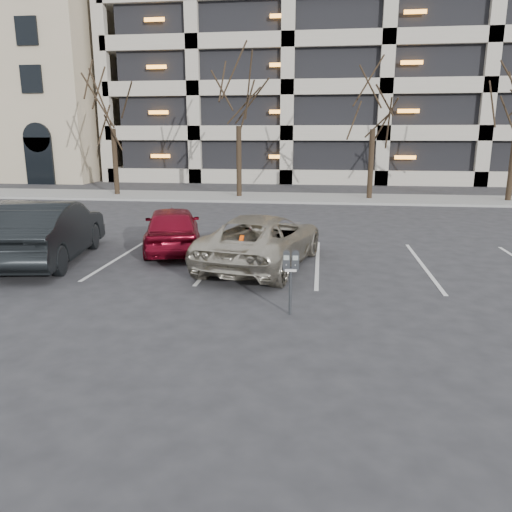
% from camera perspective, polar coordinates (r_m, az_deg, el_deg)
% --- Properties ---
extents(ground, '(140.00, 140.00, 0.00)m').
position_cam_1_polar(ground, '(11.64, 0.00, -3.32)').
color(ground, '#28282B').
rests_on(ground, ground).
extents(sidewalk, '(80.00, 4.00, 0.12)m').
position_cam_1_polar(sidewalk, '(27.28, 4.35, 6.65)').
color(sidewalk, gray).
rests_on(sidewalk, ground).
extents(stall_lines, '(16.90, 5.20, 0.00)m').
position_cam_1_polar(stall_lines, '(14.05, -4.46, -0.34)').
color(stall_lines, silver).
rests_on(stall_lines, ground).
extents(parking_garage, '(52.00, 20.00, 19.00)m').
position_cam_1_polar(parking_garage, '(46.47, 21.84, 20.06)').
color(parking_garage, black).
rests_on(parking_garage, ground).
extents(tree_a, '(3.63, 3.63, 8.25)m').
position_cam_1_polar(tree_a, '(29.46, -16.32, 18.18)').
color(tree_a, black).
rests_on(tree_a, ground).
extents(tree_b, '(3.75, 3.75, 8.53)m').
position_cam_1_polar(tree_b, '(27.53, -2.04, 19.48)').
color(tree_b, black).
rests_on(tree_b, ground).
extents(tree_c, '(3.59, 3.59, 8.15)m').
position_cam_1_polar(tree_c, '(27.27, 13.47, 18.60)').
color(tree_c, black).
rests_on(tree_c, ground).
extents(parking_meter, '(0.33, 0.14, 1.25)m').
position_cam_1_polar(parking_meter, '(9.52, 3.99, -1.24)').
color(parking_meter, black).
rests_on(parking_meter, ground).
extents(suv_silver, '(3.26, 5.33, 1.38)m').
position_cam_1_polar(suv_silver, '(13.20, 0.70, 1.83)').
color(suv_silver, '#BBB39F').
rests_on(suv_silver, ground).
extents(car_red, '(2.64, 4.31, 1.37)m').
position_cam_1_polar(car_red, '(15.13, -9.53, 3.16)').
color(car_red, maroon).
rests_on(car_red, ground).
extents(car_dark, '(2.60, 5.29, 1.67)m').
position_cam_1_polar(car_dark, '(14.78, -22.67, 2.62)').
color(car_dark, black).
rests_on(car_dark, ground).
extents(car_silver, '(2.61, 5.37, 1.51)m').
position_cam_1_polar(car_silver, '(16.97, -25.33, 3.39)').
color(car_silver, '#ABADB2').
rests_on(car_silver, ground).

